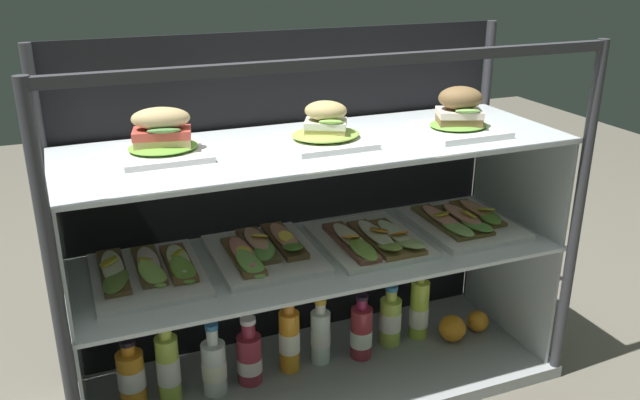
{
  "coord_description": "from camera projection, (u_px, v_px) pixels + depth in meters",
  "views": [
    {
      "loc": [
        -0.59,
        -1.48,
        1.18
      ],
      "look_at": [
        0.0,
        0.0,
        0.57
      ],
      "focal_mm": 37.08,
      "sensor_mm": 36.0,
      "label": 1
    }
  ],
  "objects": [
    {
      "name": "juice_bottle_back_left",
      "position": [
        289.0,
        339.0,
        1.88
      ],
      "size": [
        0.06,
        0.06,
        0.23
      ],
      "color": "orange",
      "rests_on": "case_base_deck"
    },
    {
      "name": "open_sandwich_tray_right_of_center",
      "position": [
        372.0,
        240.0,
        1.8
      ],
      "size": [
        0.27,
        0.33,
        0.06
      ],
      "color": "white",
      "rests_on": "shelf_lower_glass"
    },
    {
      "name": "juice_bottle_front_fourth",
      "position": [
        361.0,
        332.0,
        1.94
      ],
      "size": [
        0.07,
        0.07,
        0.2
      ],
      "color": "#9D2C38",
      "rests_on": "case_base_deck"
    },
    {
      "name": "open_sandwich_tray_center",
      "position": [
        264.0,
        250.0,
        1.73
      ],
      "size": [
        0.27,
        0.33,
        0.06
      ],
      "color": "white",
      "rests_on": "shelf_lower_glass"
    },
    {
      "name": "open_sandwich_tray_near_left_corner",
      "position": [
        147.0,
        271.0,
        1.63
      ],
      "size": [
        0.27,
        0.33,
        0.06
      ],
      "color": "white",
      "rests_on": "shelf_lower_glass"
    },
    {
      "name": "orange_fruit_near_left_post",
      "position": [
        478.0,
        321.0,
        2.09
      ],
      "size": [
        0.07,
        0.07,
        0.07
      ],
      "primitive_type": "sphere",
      "color": "orange",
      "rests_on": "case_base_deck"
    },
    {
      "name": "plated_roll_sandwich_right_of_center",
      "position": [
        459.0,
        117.0,
        1.73
      ],
      "size": [
        0.21,
        0.21,
        0.12
      ],
      "color": "white",
      "rests_on": "shelf_upper_glass"
    },
    {
      "name": "juice_bottle_front_middle",
      "position": [
        168.0,
        366.0,
        1.75
      ],
      "size": [
        0.06,
        0.06,
        0.24
      ],
      "color": "#B3D14C",
      "rests_on": "case_base_deck"
    },
    {
      "name": "juice_bottle_back_right",
      "position": [
        390.0,
        320.0,
        2.01
      ],
      "size": [
        0.07,
        0.07,
        0.2
      ],
      "color": "#BAD752",
      "rests_on": "case_base_deck"
    },
    {
      "name": "orange_fruit_beside_bottles",
      "position": [
        453.0,
        329.0,
        2.03
      ],
      "size": [
        0.08,
        0.08,
        0.08
      ],
      "primitive_type": "sphere",
      "color": "orange",
      "rests_on": "case_base_deck"
    },
    {
      "name": "shelf_upper_glass",
      "position": [
        320.0,
        145.0,
        1.65
      ],
      "size": [
        1.28,
        0.44,
        0.01
      ],
      "primitive_type": "cube",
      "color": "silver",
      "rests_on": "riser_upper_tier"
    },
    {
      "name": "juice_bottle_back_center",
      "position": [
        131.0,
        376.0,
        1.75
      ],
      "size": [
        0.07,
        0.07,
        0.19
      ],
      "color": "orange",
      "rests_on": "case_base_deck"
    },
    {
      "name": "riser_upper_tier",
      "position": [
        320.0,
        202.0,
        1.71
      ],
      "size": [
        1.27,
        0.42,
        0.29
      ],
      "color": "silver",
      "rests_on": "shelf_lower_glass"
    },
    {
      "name": "open_sandwich_tray_far_left",
      "position": [
        463.0,
        221.0,
        1.92
      ],
      "size": [
        0.27,
        0.33,
        0.06
      ],
      "color": "white",
      "rests_on": "shelf_lower_glass"
    },
    {
      "name": "riser_lower_tier",
      "position": [
        320.0,
        316.0,
        1.83
      ],
      "size": [
        1.27,
        0.42,
        0.37
      ],
      "color": "silver",
      "rests_on": "case_base_deck"
    },
    {
      "name": "case_base_deck",
      "position": [
        320.0,
        377.0,
        1.9
      ],
      "size": [
        1.33,
        0.48,
        0.04
      ],
      "primitive_type": "cube",
      "color": "#999F9F",
      "rests_on": "ground"
    },
    {
      "name": "ground_plane",
      "position": [
        320.0,
        385.0,
        1.91
      ],
      "size": [
        6.0,
        6.0,
        0.02
      ],
      "primitive_type": "cube",
      "color": "#605B4F",
      "rests_on": "ground"
    },
    {
      "name": "juice_bottle_tucked_behind",
      "position": [
        249.0,
        357.0,
        1.83
      ],
      "size": [
        0.07,
        0.07,
        0.2
      ],
      "color": "#9C2D3F",
      "rests_on": "case_base_deck"
    },
    {
      "name": "juice_bottle_front_left_end",
      "position": [
        320.0,
        335.0,
        1.92
      ],
      "size": [
        0.06,
        0.06,
        0.21
      ],
      "color": "silver",
      "rests_on": "case_base_deck"
    },
    {
      "name": "case_frame",
      "position": [
        300.0,
        196.0,
        1.86
      ],
      "size": [
        1.33,
        0.48,
        0.97
      ],
      "color": "#333338",
      "rests_on": "ground"
    },
    {
      "name": "shelf_lower_glass",
      "position": [
        320.0,
        255.0,
        1.76
      ],
      "size": [
        1.28,
        0.44,
        0.01
      ],
      "primitive_type": "cube",
      "color": "silver",
      "rests_on": "riser_lower_tier"
    },
    {
      "name": "juice_bottle_front_second",
      "position": [
        214.0,
        366.0,
        1.79
      ],
      "size": [
        0.07,
        0.07,
        0.21
      ],
      "color": "white",
      "rests_on": "case_base_deck"
    },
    {
      "name": "plated_roll_sandwich_center",
      "position": [
        326.0,
        130.0,
        1.64
      ],
      "size": [
        0.2,
        0.2,
        0.11
      ],
      "color": "white",
      "rests_on": "shelf_upper_glass"
    },
    {
      "name": "juice_bottle_near_post",
      "position": [
        419.0,
        309.0,
        2.04
      ],
      "size": [
        0.06,
        0.06,
        0.25
      ],
      "color": "#BED743",
      "rests_on": "case_base_deck"
    },
    {
      "name": "plated_roll_sandwich_far_left",
      "position": [
        162.0,
        139.0,
        1.54
      ],
      "size": [
        0.2,
        0.2,
        0.12
      ],
      "color": "white",
      "rests_on": "shelf_upper_glass"
    }
  ]
}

